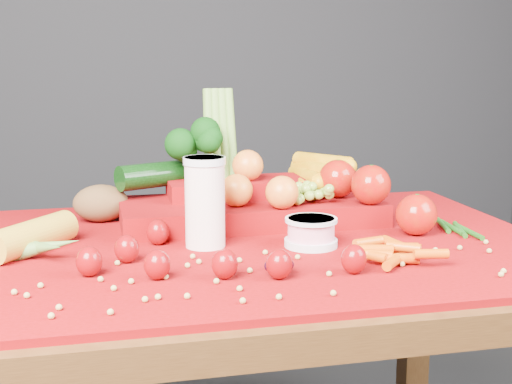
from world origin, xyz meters
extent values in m
cube|color=black|center=(0.00, 1.50, 1.25)|extent=(3.00, 0.02, 2.50)
cube|color=#311A0B|center=(0.00, 0.00, 0.72)|extent=(1.10, 0.80, 0.05)
cube|color=#311A0B|center=(0.48, 0.33, 0.35)|extent=(0.06, 0.06, 0.70)
cube|color=maroon|center=(0.00, 0.00, 0.76)|extent=(1.05, 0.75, 0.01)
cylinder|color=white|center=(-0.10, -0.01, 0.84)|extent=(0.07, 0.07, 0.16)
cylinder|color=silver|center=(-0.10, -0.01, 0.92)|extent=(0.07, 0.07, 0.01)
cylinder|color=silver|center=(0.08, -0.05, 0.77)|extent=(0.09, 0.09, 0.01)
cylinder|color=pink|center=(0.08, -0.05, 0.79)|extent=(0.08, 0.08, 0.04)
cylinder|color=silver|center=(0.08, -0.05, 0.81)|extent=(0.09, 0.09, 0.01)
ellipsoid|color=maroon|center=(-0.24, -0.08, 0.79)|extent=(0.04, 0.04, 0.05)
cone|color=#0C470F|center=(-0.24, -0.08, 0.81)|extent=(0.03, 0.03, 0.01)
ellipsoid|color=maroon|center=(-0.30, -0.14, 0.79)|extent=(0.04, 0.04, 0.05)
cone|color=#0C470F|center=(-0.30, -0.14, 0.81)|extent=(0.03, 0.03, 0.01)
ellipsoid|color=maroon|center=(-0.20, -0.18, 0.79)|extent=(0.04, 0.04, 0.05)
cone|color=#0C470F|center=(-0.20, -0.18, 0.81)|extent=(0.03, 0.03, 0.01)
ellipsoid|color=maroon|center=(-0.10, -0.20, 0.79)|extent=(0.04, 0.04, 0.05)
cone|color=#0C470F|center=(-0.10, -0.20, 0.81)|extent=(0.03, 0.03, 0.01)
ellipsoid|color=maroon|center=(-0.02, -0.22, 0.79)|extent=(0.04, 0.04, 0.05)
cone|color=#0C470F|center=(-0.02, -0.22, 0.81)|extent=(0.03, 0.03, 0.01)
ellipsoid|color=maroon|center=(0.10, -0.22, 0.79)|extent=(0.04, 0.04, 0.05)
cone|color=#0C470F|center=(0.10, -0.22, 0.81)|extent=(0.03, 0.03, 0.01)
ellipsoid|color=maroon|center=(-0.18, 0.02, 0.79)|extent=(0.04, 0.04, 0.05)
cone|color=#0C470F|center=(-0.18, 0.02, 0.81)|extent=(0.03, 0.03, 0.01)
cylinder|color=gold|center=(-0.39, 0.02, 0.79)|extent=(0.15, 0.18, 0.06)
ellipsoid|color=#4E2F1C|center=(-0.28, 0.23, 0.80)|extent=(0.11, 0.08, 0.08)
cube|color=maroon|center=(0.02, 0.15, 0.78)|extent=(0.52, 0.22, 0.04)
cube|color=maroon|center=(0.00, 0.20, 0.82)|extent=(0.28, 0.12, 0.03)
sphere|color=#9D0307|center=(0.24, 0.06, 0.85)|extent=(0.08, 0.08, 0.08)
sphere|color=#9D0307|center=(0.30, -0.02, 0.80)|extent=(0.08, 0.08, 0.08)
sphere|color=#9D0307|center=(0.20, 0.14, 0.85)|extent=(0.08, 0.08, 0.08)
sphere|color=#C64F21|center=(-0.02, 0.10, 0.84)|extent=(0.06, 0.06, 0.06)
sphere|color=#C64F21|center=(0.06, 0.06, 0.84)|extent=(0.06, 0.06, 0.06)
sphere|color=#C64F21|center=(0.02, 0.18, 0.87)|extent=(0.06, 0.06, 0.06)
cylinder|color=gold|center=(0.14, 0.22, 0.82)|extent=(0.06, 0.16, 0.04)
cylinder|color=gold|center=(0.16, 0.22, 0.84)|extent=(0.04, 0.16, 0.04)
cylinder|color=gold|center=(0.18, 0.22, 0.85)|extent=(0.07, 0.16, 0.04)
cylinder|color=gold|center=(0.19, 0.22, 0.87)|extent=(0.10, 0.16, 0.04)
cylinder|color=#3F662D|center=(-0.08, 0.20, 0.86)|extent=(0.04, 0.04, 0.04)
cylinder|color=olive|center=(-0.05, 0.24, 0.92)|extent=(0.03, 0.06, 0.22)
cylinder|color=olive|center=(-0.03, 0.24, 0.92)|extent=(0.02, 0.06, 0.22)
cylinder|color=olive|center=(-0.02, 0.24, 0.92)|extent=(0.02, 0.06, 0.22)
cylinder|color=olive|center=(0.00, 0.24, 0.92)|extent=(0.03, 0.06, 0.22)
cylinder|color=black|center=(-0.14, 0.24, 0.85)|extent=(0.22, 0.13, 0.05)
camera|label=1|loc=(-0.29, -1.22, 1.10)|focal=50.00mm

